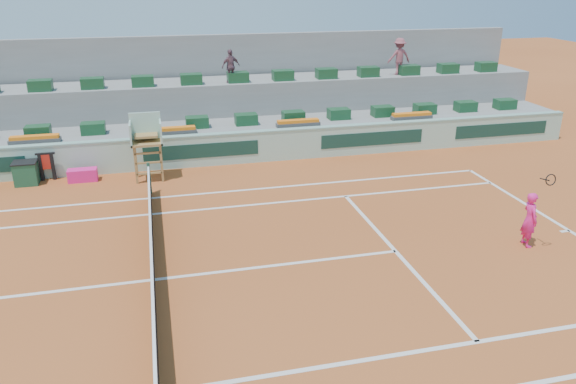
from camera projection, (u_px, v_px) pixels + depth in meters
name	position (u px, v px, depth m)	size (l,w,h in m)	color
ground	(154.00, 280.00, 13.82)	(90.00, 90.00, 0.00)	#9E481E
seating_tier_lower	(148.00, 139.00, 23.27)	(36.00, 4.00, 1.20)	gray
seating_tier_upper	(146.00, 114.00, 24.46)	(36.00, 2.40, 2.60)	gray
stadium_back_wall	(144.00, 86.00, 25.58)	(36.00, 0.40, 4.40)	gray
player_bag	(83.00, 175.00, 20.25)	(1.02, 0.45, 0.45)	#F82086
spectator_mid	(231.00, 66.00, 23.88)	(0.83, 0.35, 1.42)	#704B57
spectator_right	(399.00, 56.00, 25.80)	(1.07, 0.62, 1.66)	#8E4750
court_lines	(154.00, 280.00, 13.82)	(23.89, 11.09, 0.01)	silver
tennis_net	(152.00, 261.00, 13.63)	(0.10, 11.97, 1.10)	black
advertising_hoarding	(149.00, 154.00, 21.27)	(36.00, 0.34, 1.26)	#A1CBB8
umpire_chair	(146.00, 138.00, 20.03)	(1.10, 0.90, 2.40)	olive
seat_row_lower	(146.00, 125.00, 22.16)	(32.90, 0.60, 0.44)	#174524
seat_row_upper	(143.00, 81.00, 23.36)	(32.90, 0.60, 0.44)	#174524
flower_planters	(106.00, 135.00, 21.14)	(26.80, 0.36, 0.28)	#484848
drink_cooler_a	(26.00, 173.00, 19.88)	(0.82, 0.71, 0.84)	#194B31
towel_rack	(47.00, 164.00, 20.22)	(0.67, 0.11, 1.03)	black
tennis_player	(530.00, 219.00, 15.29)	(0.43, 0.86, 2.28)	#F82086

